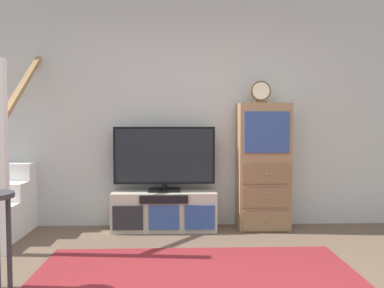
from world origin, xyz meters
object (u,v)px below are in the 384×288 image
media_console (164,211)px  side_cabinet (263,167)px  television (164,157)px  desk_clock (261,92)px

media_console → side_cabinet: 1.23m
television → side_cabinet: (1.13, -0.01, -0.11)m
television → side_cabinet: side_cabinet is taller
television → desk_clock: (1.09, -0.03, 0.73)m
media_console → television: size_ratio=1.03×
television → desk_clock: size_ratio=4.59×
desk_clock → media_console: bearing=179.8°
desk_clock → side_cabinet: bearing=20.1°
television → desk_clock: desk_clock is taller
television → side_cabinet: 1.13m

